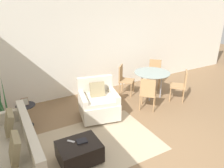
{
  "coord_description": "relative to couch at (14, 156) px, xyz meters",
  "views": [
    {
      "loc": [
        -2.57,
        -2.52,
        2.86
      ],
      "look_at": [
        -0.08,
        1.97,
        0.75
      ],
      "focal_mm": 35.0,
      "sensor_mm": 36.0,
      "label": 1
    }
  ],
  "objects": [
    {
      "name": "armchair",
      "position": [
        2.06,
        0.95,
        0.07
      ],
      "size": [
        1.05,
        1.02,
        0.96
      ],
      "color": "beige",
      "rests_on": "ground_plane"
    },
    {
      "name": "couch",
      "position": [
        0.0,
        0.0,
        0.0
      ],
      "size": [
        0.84,
        2.05,
        0.91
      ],
      "color": "beige",
      "rests_on": "ground_plane"
    },
    {
      "name": "ottoman",
      "position": [
        1.06,
        -0.33,
        -0.09
      ],
      "size": [
        0.75,
        0.59,
        0.38
      ],
      "color": "black",
      "rests_on": "ground_plane"
    },
    {
      "name": "book_stack",
      "position": [
        1.13,
        -0.3,
        0.09
      ],
      "size": [
        0.2,
        0.17,
        0.02
      ],
      "color": "black",
      "rests_on": "ottoman"
    },
    {
      "name": "area_rug",
      "position": [
        1.56,
        -0.01,
        -0.3
      ],
      "size": [
        2.48,
        1.81,
        0.01
      ],
      "color": "tan",
      "rests_on": "ground_plane"
    },
    {
      "name": "side_table",
      "position": [
        0.44,
        1.36,
        0.08
      ],
      "size": [
        0.43,
        0.43,
        0.54
      ],
      "color": "black",
      "rests_on": "ground_plane"
    },
    {
      "name": "tv_remote_primary",
      "position": [
        0.96,
        -0.2,
        0.09
      ],
      "size": [
        0.13,
        0.13,
        0.01
      ],
      "color": "#B7B7BC",
      "rests_on": "ottoman"
    },
    {
      "name": "dining_chair_near_left",
      "position": [
        3.34,
        0.63,
        0.22
      ],
      "size": [
        0.59,
        0.59,
        0.9
      ],
      "color": "tan",
      "rests_on": "ground_plane"
    },
    {
      "name": "wall_back",
      "position": [
        2.59,
        2.48,
        1.07
      ],
      "size": [
        12.0,
        0.06,
        2.75
      ],
      "color": "white",
      "rests_on": "ground_plane"
    },
    {
      "name": "dining_chair_far_left",
      "position": [
        3.34,
        1.82,
        0.22
      ],
      "size": [
        0.59,
        0.59,
        0.9
      ],
      "color": "tan",
      "rests_on": "ground_plane"
    },
    {
      "name": "picture_frame",
      "position": [
        0.44,
        1.36,
        0.32
      ],
      "size": [
        0.16,
        0.07,
        0.17
      ],
      "color": "#8C6647",
      "rests_on": "side_table"
    },
    {
      "name": "dining_table",
      "position": [
        3.94,
        1.23,
        0.37
      ],
      "size": [
        1.03,
        1.03,
        0.77
      ],
      "color": "#8C9E99",
      "rests_on": "ground_plane"
    },
    {
      "name": "ground_plane",
      "position": [
        2.59,
        -0.9,
        -0.3
      ],
      "size": [
        20.0,
        20.0,
        0.0
      ],
      "primitive_type": "plane",
      "color": "brown"
    },
    {
      "name": "dining_chair_far_right",
      "position": [
        4.53,
        1.82,
        0.22
      ],
      "size": [
        0.59,
        0.59,
        0.9
      ],
      "color": "tan",
      "rests_on": "ground_plane"
    },
    {
      "name": "potted_plant",
      "position": [
        -0.05,
        1.43,
        -0.05
      ],
      "size": [
        0.43,
        0.43,
        1.31
      ],
      "color": "maroon",
      "rests_on": "ground_plane"
    },
    {
      "name": "dining_chair_near_right",
      "position": [
        4.53,
        0.63,
        0.22
      ],
      "size": [
        0.59,
        0.59,
        0.9
      ],
      "color": "tan",
      "rests_on": "ground_plane"
    }
  ]
}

